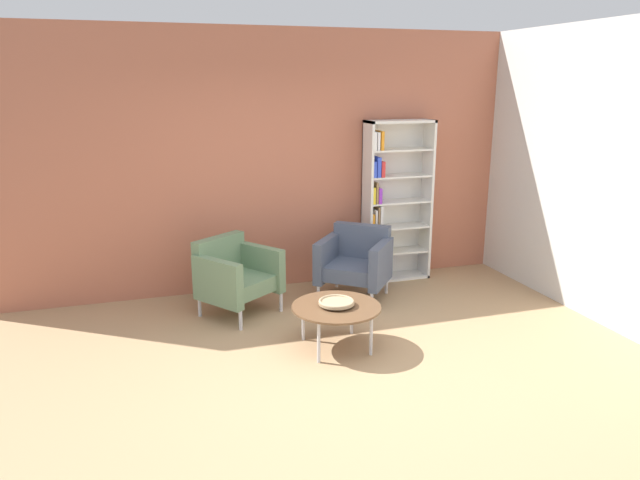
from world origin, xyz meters
name	(u,v)px	position (x,y,z in m)	size (l,w,h in m)	color
ground_plane	(345,380)	(0.00, 0.00, 0.00)	(8.32, 8.32, 0.00)	tan
brick_back_panel	(273,162)	(0.00, 2.46, 1.45)	(6.40, 0.12, 2.90)	#B2664C
plaster_right_partition	(601,174)	(2.86, 0.60, 1.45)	(0.12, 5.20, 2.90)	silver
bookshelf_tall	(391,204)	(1.37, 2.25, 0.92)	(0.80, 0.30, 1.90)	silver
coffee_table_low	(336,309)	(0.13, 0.60, 0.37)	(0.80, 0.80, 0.40)	brown
decorative_bowl	(336,302)	(0.13, 0.60, 0.43)	(0.32, 0.32, 0.05)	tan
armchair_by_bookshelf	(235,274)	(-0.59, 1.70, 0.41)	(0.95, 0.93, 0.78)	slate
armchair_near_window	(355,261)	(0.75, 1.77, 0.41)	(0.95, 0.94, 0.78)	#4C566B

